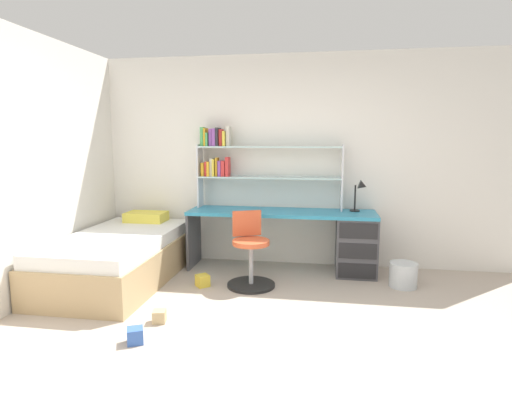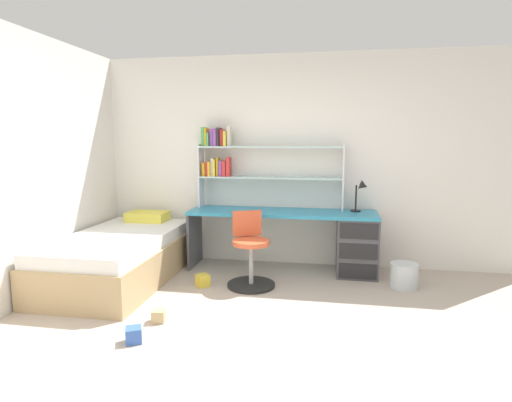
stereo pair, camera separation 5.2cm
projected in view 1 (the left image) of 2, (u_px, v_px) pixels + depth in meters
ground_plane at (265, 355)px, 3.07m from camera, size 5.80×5.69×0.02m
room_shell at (166, 166)px, 4.24m from camera, size 5.80×5.69×2.62m
desk at (332, 238)px, 4.91m from camera, size 2.24×0.57×0.73m
bookshelf_hutch at (245, 160)px, 5.12m from camera, size 1.79×0.22×1.01m
desk_lamp at (361, 191)px, 4.87m from camera, size 0.20×0.17×0.38m
swivel_chair at (250, 257)px, 4.48m from camera, size 0.52×0.52×0.80m
bed_platform at (120, 257)px, 4.64m from camera, size 1.09×1.99×0.66m
waste_bin at (403, 275)px, 4.46m from camera, size 0.29×0.29×0.27m
toy_block_yellow_0 at (203, 281)px, 4.48m from camera, size 0.18×0.18×0.13m
toy_block_natural_1 at (159, 316)px, 3.59m from camera, size 0.13×0.13×0.11m
toy_block_blue_2 at (135, 336)px, 3.22m from camera, size 0.16×0.16×0.12m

